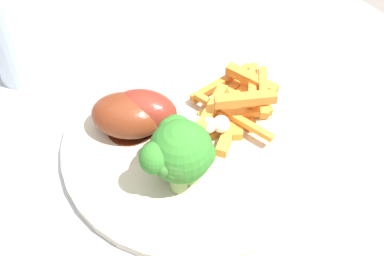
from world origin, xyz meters
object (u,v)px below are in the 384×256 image
object	(u,v)px
broccoli_floret_front	(177,163)
carrot_fries_pile	(237,105)
chicken_drumstick_far	(149,112)
broccoli_floret_middle	(190,157)
broccoli_floret_back	(179,150)
chicken_drumstick_near	(132,116)
dining_table	(189,173)
water_glass	(13,29)
dinner_plate	(192,143)

from	to	relation	value
broccoli_floret_front	carrot_fries_pile	size ratio (longest dim) A/B	0.53
carrot_fries_pile	chicken_drumstick_far	bearing A→B (deg)	-118.25
broccoli_floret_middle	broccoli_floret_back	distance (m)	0.01
broccoli_floret_middle	chicken_drumstick_near	xyz separation A→B (m)	(-0.09, -0.01, -0.01)
broccoli_floret_front	broccoli_floret_back	bearing A→B (deg)	135.60
dining_table	broccoli_floret_middle	size ratio (longest dim) A/B	22.15
carrot_fries_pile	broccoli_floret_front	bearing A→B (deg)	-71.06
dining_table	water_glass	world-z (taller)	water_glass
dinner_plate	chicken_drumstick_far	size ratio (longest dim) A/B	2.42
carrot_fries_pile	water_glass	size ratio (longest dim) A/B	0.89
dining_table	carrot_fries_pile	bearing A→B (deg)	40.38
broccoli_floret_middle	water_glass	world-z (taller)	water_glass
chicken_drumstick_far	chicken_drumstick_near	bearing A→B (deg)	-111.80
broccoli_floret_back	chicken_drumstick_far	world-z (taller)	broccoli_floret_back
broccoli_floret_back	water_glass	xyz separation A→B (m)	(-0.25, -0.05, 0.01)
dinner_plate	water_glass	bearing A→B (deg)	-158.34
chicken_drumstick_near	water_glass	bearing A→B (deg)	-164.56
dining_table	chicken_drumstick_far	xyz separation A→B (m)	(-0.00, -0.05, 0.15)
broccoli_floret_back	carrot_fries_pile	bearing A→B (deg)	105.31
water_glass	dining_table	bearing A→B (deg)	32.35
chicken_drumstick_near	dinner_plate	bearing A→B (deg)	38.51
chicken_drumstick_near	chicken_drumstick_far	bearing A→B (deg)	68.20
dining_table	dinner_plate	distance (m)	0.13
broccoli_floret_middle	chicken_drumstick_far	world-z (taller)	broccoli_floret_middle
broccoli_floret_middle	broccoli_floret_back	bearing A→B (deg)	-143.40
broccoli_floret_back	chicken_drumstick_far	distance (m)	0.08
carrot_fries_pile	chicken_drumstick_near	distance (m)	0.12
broccoli_floret_middle	chicken_drumstick_far	size ratio (longest dim) A/B	0.48
dinner_plate	water_glass	world-z (taller)	water_glass
broccoli_floret_front	chicken_drumstick_near	bearing A→B (deg)	175.34
chicken_drumstick_far	water_glass	world-z (taller)	water_glass
broccoli_floret_middle	carrot_fries_pile	distance (m)	0.10
broccoli_floret_middle	carrot_fries_pile	bearing A→B (deg)	110.91
dining_table	chicken_drumstick_far	world-z (taller)	chicken_drumstick_far
broccoli_floret_middle	chicken_drumstick_far	bearing A→B (deg)	174.19
dining_table	chicken_drumstick_near	world-z (taller)	chicken_drumstick_near
dinner_plate	broccoli_floret_front	size ratio (longest dim) A/B	4.46
dining_table	dinner_plate	bearing A→B (deg)	-34.17
broccoli_floret_front	chicken_drumstick_far	distance (m)	0.09
dinner_plate	broccoli_floret_middle	distance (m)	0.06
chicken_drumstick_far	broccoli_floret_back	bearing A→B (deg)	-11.26
dining_table	broccoli_floret_front	world-z (taller)	broccoli_floret_front
dinner_plate	broccoli_floret_middle	size ratio (longest dim) A/B	5.04
broccoli_floret_back	carrot_fries_pile	world-z (taller)	broccoli_floret_back
dining_table	dinner_plate	world-z (taller)	dinner_plate
dining_table	carrot_fries_pile	distance (m)	0.15
broccoli_floret_back	carrot_fries_pile	distance (m)	0.11
chicken_drumstick_near	carrot_fries_pile	bearing A→B (deg)	62.80
broccoli_floret_front	carrot_fries_pile	bearing A→B (deg)	108.94
chicken_drumstick_far	dinner_plate	bearing A→B (deg)	27.84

